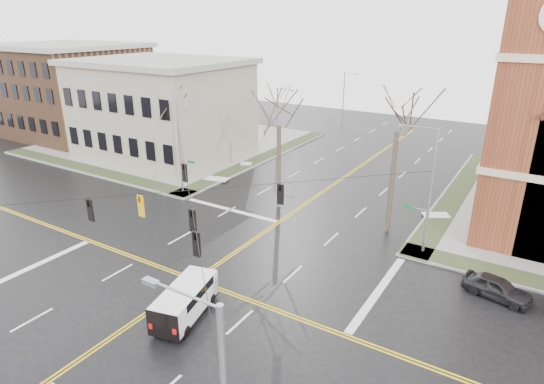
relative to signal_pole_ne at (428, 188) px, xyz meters
The scene contains 16 objects.
ground 16.88m from the signal_pole_ne, 134.55° to the right, with size 120.00×120.00×0.00m, color black.
sidewalks 16.86m from the signal_pole_ne, 134.55° to the right, with size 80.00×80.00×0.17m.
road_markings 16.88m from the signal_pole_ne, 134.55° to the right, with size 100.00×100.00×0.01m.
civic_building_a 34.39m from the signal_pole_ne, 165.69° to the left, with size 18.00×14.00×11.00m, color gray.
civic_building_b 54.36m from the signal_pole_ne, 168.86° to the left, with size 18.00×16.00×12.00m, color brown.
signal_pole_ne is the anchor object (origin of this frame).
signal_pole_nw 22.64m from the signal_pole_ne, behind, with size 2.75×0.22×9.00m.
span_wires 16.19m from the signal_pole_ne, 134.55° to the right, with size 23.02×23.02×0.03m.
traffic_signals 16.63m from the signal_pole_ne, 132.94° to the right, with size 8.21×8.26×1.30m.
streetlight_north_a 27.48m from the signal_pole_ne, 143.10° to the left, with size 2.30×0.20×8.00m.
streetlight_north_b 42.61m from the signal_pole_ne, 121.05° to the left, with size 2.30×0.20×8.00m.
cargo_van 17.61m from the signal_pole_ne, 122.59° to the right, with size 2.95×5.12×1.84m.
parked_car_a 7.66m from the signal_pole_ne, 31.75° to the right, with size 1.58×3.92×1.34m, color black.
tree_nw_far 26.68m from the signal_pole_ne, behind, with size 4.00×4.00×10.07m.
tree_nw_near 13.52m from the signal_pole_ne, behind, with size 4.00×4.00×10.81m.
tree_ne 5.29m from the signal_pole_ne, 145.51° to the left, with size 4.00×4.00×11.83m.
Camera 1 is at (17.62, -18.88, 15.77)m, focal length 30.00 mm.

